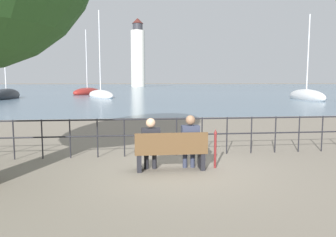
% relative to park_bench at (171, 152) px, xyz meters
% --- Properties ---
extents(ground_plane, '(1000.00, 1000.00, 0.00)m').
position_rel_park_bench_xyz_m(ground_plane, '(0.00, 0.06, -0.43)').
color(ground_plane, gray).
extents(harbor_water, '(600.00, 300.00, 0.01)m').
position_rel_park_bench_xyz_m(harbor_water, '(0.00, 161.03, -0.42)').
color(harbor_water, slate).
rests_on(harbor_water, ground_plane).
extents(park_bench, '(1.66, 0.45, 0.90)m').
position_rel_park_bench_xyz_m(park_bench, '(0.00, 0.00, 0.00)').
color(park_bench, brown).
rests_on(park_bench, ground_plane).
extents(seated_person_left, '(0.42, 0.35, 1.22)m').
position_rel_park_bench_xyz_m(seated_person_left, '(-0.46, 0.08, 0.25)').
color(seated_person_left, black).
rests_on(seated_person_left, ground_plane).
extents(seated_person_right, '(0.41, 0.35, 1.27)m').
position_rel_park_bench_xyz_m(seated_person_right, '(0.46, 0.07, 0.27)').
color(seated_person_right, '#2D3347').
rests_on(seated_person_right, ground_plane).
extents(promenade_railing, '(13.71, 0.04, 1.05)m').
position_rel_park_bench_xyz_m(promenade_railing, '(-0.00, 1.56, 0.27)').
color(promenade_railing, black).
rests_on(promenade_railing, ground_plane).
extents(closed_umbrella, '(0.09, 0.09, 0.93)m').
position_rel_park_bench_xyz_m(closed_umbrella, '(1.07, 0.10, 0.09)').
color(closed_umbrella, maroon).
rests_on(closed_umbrella, ground_plane).
extents(sailboat_1, '(5.30, 7.59, 10.87)m').
position_rel_park_bench_xyz_m(sailboat_1, '(-7.68, 47.61, -0.08)').
color(sailboat_1, maroon).
rests_on(sailboat_1, ground_plane).
extents(sailboat_2, '(2.18, 8.86, 12.91)m').
position_rel_park_bench_xyz_m(sailboat_2, '(-15.78, 34.76, -0.03)').
color(sailboat_2, black).
rests_on(sailboat_2, ground_plane).
extents(sailboat_3, '(4.89, 7.90, 11.70)m').
position_rel_park_bench_xyz_m(sailboat_3, '(-4.65, 36.95, -0.08)').
color(sailboat_3, white).
rests_on(sailboat_3, ground_plane).
extents(sailboat_4, '(2.51, 8.65, 10.16)m').
position_rel_park_bench_xyz_m(sailboat_4, '(19.48, 28.43, -0.05)').
color(sailboat_4, white).
rests_on(sailboat_4, ground_plane).
extents(harbor_lighthouse, '(6.12, 6.12, 29.72)m').
position_rel_park_bench_xyz_m(harbor_lighthouse, '(3.31, 139.37, 13.40)').
color(harbor_lighthouse, silver).
rests_on(harbor_lighthouse, ground_plane).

